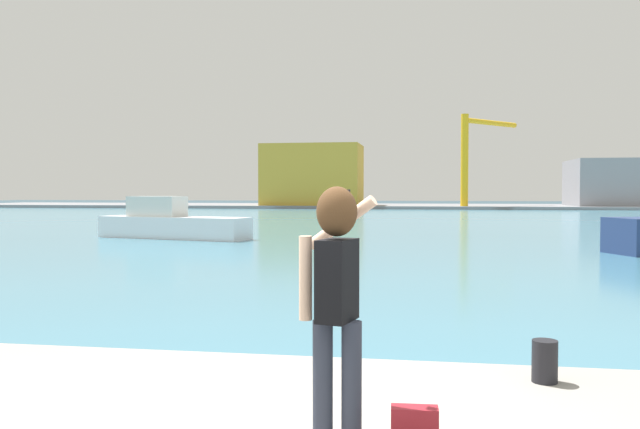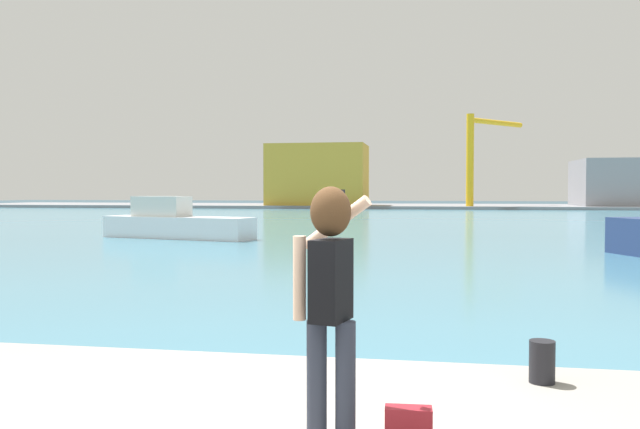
# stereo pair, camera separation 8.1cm
# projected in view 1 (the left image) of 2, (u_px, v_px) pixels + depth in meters

# --- Properties ---
(ground_plane) EXTENTS (220.00, 220.00, 0.00)m
(ground_plane) POSITION_uv_depth(u_px,v_px,m) (413.00, 220.00, 54.12)
(ground_plane) COLOR #334751
(harbor_water) EXTENTS (140.00, 100.00, 0.02)m
(harbor_water) POSITION_uv_depth(u_px,v_px,m) (414.00, 219.00, 56.09)
(harbor_water) COLOR teal
(harbor_water) RESTS_ON ground_plane
(far_shore_dock) EXTENTS (140.00, 20.00, 0.41)m
(far_shore_dock) POSITION_uv_depth(u_px,v_px,m) (420.00, 206.00, 95.52)
(far_shore_dock) COLOR gray
(far_shore_dock) RESTS_ON ground_plane
(person_photographer) EXTENTS (0.53, 0.57, 1.74)m
(person_photographer) POSITION_uv_depth(u_px,v_px,m) (336.00, 285.00, 4.47)
(person_photographer) COLOR #2D3342
(person_photographer) RESTS_ON quay_promenade
(handbag) EXTENTS (0.33, 0.16, 0.24)m
(handbag) POSITION_uv_depth(u_px,v_px,m) (415.00, 424.00, 4.45)
(handbag) COLOR maroon
(handbag) RESTS_ON quay_promenade
(harbor_bollard) EXTENTS (0.23, 0.23, 0.38)m
(harbor_bollard) POSITION_uv_depth(u_px,v_px,m) (545.00, 361.00, 5.84)
(harbor_bollard) COLOR black
(harbor_bollard) RESTS_ON quay_promenade
(boat_moored) EXTENTS (8.35, 3.83, 2.12)m
(boat_moored) POSITION_uv_depth(u_px,v_px,m) (170.00, 223.00, 33.00)
(boat_moored) COLOR white
(boat_moored) RESTS_ON harbor_water
(warehouse_left) EXTENTS (13.78, 8.61, 8.61)m
(warehouse_left) POSITION_uv_depth(u_px,v_px,m) (313.00, 175.00, 93.37)
(warehouse_left) COLOR gold
(warehouse_left) RESTS_ON far_shore_dock
(warehouse_right) EXTENTS (16.02, 11.59, 6.30)m
(warehouse_right) POSITION_uv_depth(u_px,v_px,m) (632.00, 183.00, 89.23)
(warehouse_right) COLOR gray
(warehouse_right) RESTS_ON far_shore_dock
(port_crane) EXTENTS (8.16, 9.05, 12.21)m
(port_crane) POSITION_uv_depth(u_px,v_px,m) (473.00, 148.00, 87.70)
(port_crane) COLOR yellow
(port_crane) RESTS_ON far_shore_dock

